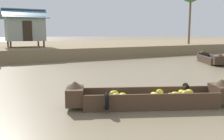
# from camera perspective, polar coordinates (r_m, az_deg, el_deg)

# --- Properties ---
(ground_plane) EXTENTS (300.00, 300.00, 0.00)m
(ground_plane) POSITION_cam_1_polar(r_m,az_deg,el_deg) (11.69, -1.51, -2.97)
(ground_plane) COLOR #7A6B51
(riverbank_strip) EXTENTS (160.00, 20.00, 1.03)m
(riverbank_strip) POSITION_cam_1_polar(r_m,az_deg,el_deg) (30.30, -18.01, 4.70)
(riverbank_strip) COLOR #7F6B4C
(riverbank_strip) RESTS_ON ground
(banana_boat) EXTENTS (5.21, 2.92, 0.85)m
(banana_boat) POSITION_cam_1_polar(r_m,az_deg,el_deg) (8.04, 8.79, -6.25)
(banana_boat) COLOR #473323
(banana_boat) RESTS_ON ground
(fishing_skiff_distant) EXTENTS (2.86, 4.08, 0.91)m
(fishing_skiff_distant) POSITION_cam_1_polar(r_m,az_deg,el_deg) (20.73, 21.82, 2.38)
(fishing_skiff_distant) COLOR #3D2D21
(fishing_skiff_distant) RESTS_ON ground
(stilt_house_mid_left) EXTENTS (3.98, 3.51, 3.53)m
(stilt_house_mid_left) POSITION_cam_1_polar(r_m,az_deg,el_deg) (24.78, -19.56, 9.15)
(stilt_house_mid_left) COLOR #4C3826
(stilt_house_mid_left) RESTS_ON riverbank_strip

